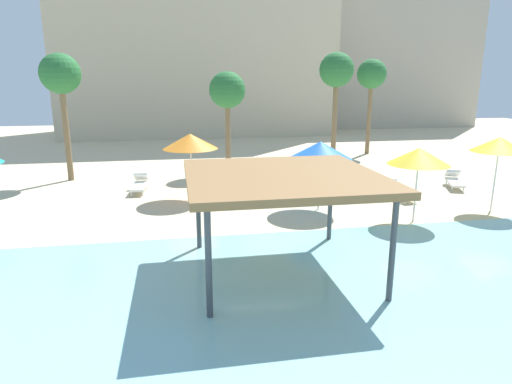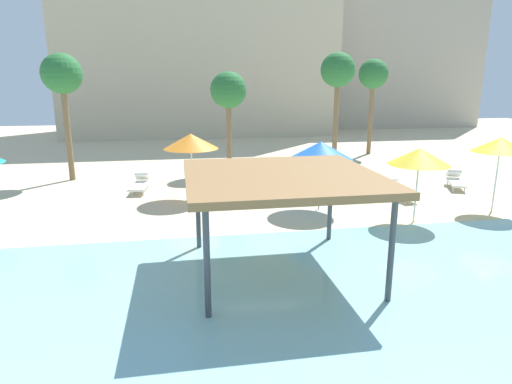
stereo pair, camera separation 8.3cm
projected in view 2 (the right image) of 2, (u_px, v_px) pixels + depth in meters
The scene contains 16 objects.
ground_plane at pixel (267, 252), 12.82m from camera, with size 80.00×80.00×0.00m, color beige.
lagoon_water at pixel (325, 361), 7.80m from camera, with size 44.00×13.50×0.04m, color #8CC6CC.
shade_pavilion at pixel (282, 179), 10.90m from camera, with size 4.73×4.73×2.62m.
beach_umbrella_orange_0 at pixel (191, 141), 18.01m from camera, with size 2.25×2.25×2.74m.
beach_umbrella_blue_1 at pixel (321, 150), 16.45m from camera, with size 2.40×2.40×2.64m.
beach_umbrella_yellow_3 at pixel (419, 157), 14.97m from camera, with size 2.09×2.09×2.62m.
beach_umbrella_yellow_4 at pixel (501, 145), 16.16m from camera, with size 1.99×1.99×2.83m.
lounge_chair_0 at pixel (140, 184), 19.78m from camera, with size 0.74×1.94×0.74m.
lounge_chair_1 at pixel (397, 190), 18.60m from camera, with size 0.93×1.97×0.74m.
lounge_chair_2 at pixel (456, 181), 20.41m from camera, with size 1.31×1.98×0.74m.
palm_tree_0 at pixel (62, 77), 20.85m from camera, with size 1.90×1.90×6.10m.
palm_tree_1 at pixel (228, 92), 22.99m from camera, with size 1.90×1.90×5.30m.
palm_tree_2 at pixel (338, 73), 24.23m from camera, with size 1.90×1.90×6.35m.
palm_tree_3 at pixel (373, 76), 28.58m from camera, with size 1.90×1.90×6.19m.
hotel_block_0 at pixel (199, 34), 40.12m from camera, with size 23.63×10.46×17.90m, color beige.
hotel_block_1 at pixel (369, 49), 48.00m from camera, with size 20.97×10.53×16.33m, color #B2A893.
Camera 2 is at (-2.37, -11.76, 4.87)m, focal length 30.89 mm.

